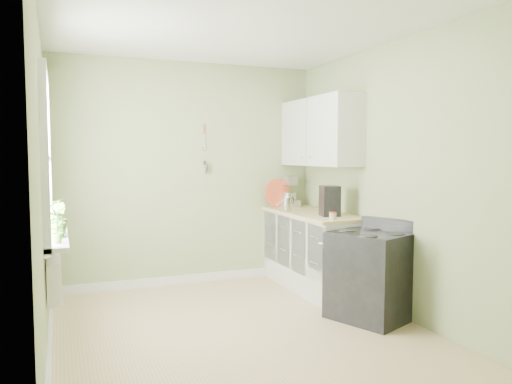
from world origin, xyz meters
name	(u,v)px	position (x,y,z in m)	size (l,w,h in m)	color
floor	(238,331)	(0.00, 0.00, -0.01)	(3.20, 3.60, 0.02)	tan
ceiling	(238,24)	(0.00, 0.00, 2.71)	(3.20, 3.60, 0.02)	white
wall_back	(188,174)	(0.00, 1.81, 1.35)	(3.20, 0.02, 2.70)	#9BA872
wall_left	(41,185)	(-1.61, 0.00, 1.35)	(0.02, 3.60, 2.70)	#9BA872
wall_right	(389,178)	(1.61, 0.00, 1.35)	(0.02, 3.60, 2.70)	#9BA872
base_cabinets	(313,252)	(1.30, 1.00, 0.43)	(0.60, 1.60, 0.87)	white
countertop	(313,214)	(1.29, 1.00, 0.89)	(0.64, 1.60, 0.04)	#D8BD84
upper_cabinets	(320,132)	(1.43, 1.10, 1.85)	(0.35, 1.40, 0.80)	white
window	(44,159)	(-1.58, 0.30, 1.55)	(0.06, 1.14, 1.44)	white
window_sill	(57,239)	(-1.51, 0.30, 0.88)	(0.18, 1.14, 0.04)	white
radiator	(54,279)	(-1.54, 0.25, 0.55)	(0.12, 0.50, 0.35)	white
wall_utensils	(205,156)	(0.20, 1.78, 1.56)	(0.02, 0.14, 0.58)	#D8BD84
stove	(370,275)	(1.28, -0.18, 0.43)	(0.84, 0.86, 0.96)	black
stand_mixer	(286,192)	(1.29, 1.74, 1.09)	(0.25, 0.38, 0.44)	#B2B2B7
kettle	(287,203)	(1.05, 1.20, 1.01)	(0.20, 0.12, 0.20)	silver
coffee_maker	(329,202)	(1.28, 0.61, 1.07)	(0.23, 0.25, 0.33)	black
red_tray	(278,193)	(1.14, 1.69, 1.09)	(0.36, 0.36, 0.02)	#C34628
jar	(333,216)	(1.15, 0.30, 0.95)	(0.08, 0.08, 0.08)	#B29F8E
plant_a	(57,225)	(-1.50, -0.04, 1.04)	(0.15, 0.10, 0.28)	#376120
plant_b	(57,220)	(-1.50, 0.23, 1.05)	(0.16, 0.13, 0.29)	#376120
plant_c	(57,216)	(-1.50, 0.47, 1.05)	(0.17, 0.17, 0.30)	#376120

